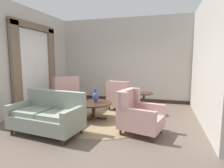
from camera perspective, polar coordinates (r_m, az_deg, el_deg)
ground at (r=5.06m, az=-3.90°, el=-11.68°), size 8.08×8.08×0.00m
wall_back at (r=7.55m, az=3.55°, el=7.39°), size 5.37×0.08×3.30m
wall_left at (r=6.83m, az=-22.51°, el=6.83°), size 0.08×4.04×3.30m
wall_right at (r=5.44m, az=26.44°, el=6.61°), size 0.08×4.04×3.30m
baseboard_back at (r=7.67m, az=3.37°, el=-4.57°), size 5.21×0.03×0.12m
area_rug at (r=5.32m, az=-2.78°, el=-10.61°), size 2.79×2.79×0.01m
window_with_curtains at (r=6.68m, az=-22.46°, el=6.34°), size 0.12×2.06×2.63m
coffee_table at (r=5.20m, az=-5.64°, el=-6.46°), size 0.99×0.99×0.48m
porcelain_vase at (r=5.19m, az=-5.08°, el=-3.81°), size 0.17×0.17×0.39m
settee at (r=4.48m, az=-19.14°, el=-9.22°), size 1.69×0.99×0.94m
armchair_foreground_right at (r=6.16m, az=2.76°, el=-4.13°), size 0.94×1.00×0.98m
armchair_beside_settee at (r=6.56m, az=-14.40°, el=-3.33°), size 1.17×1.17×1.11m
armchair_back_corner at (r=4.28m, az=7.90°, el=-9.43°), size 1.05×0.95×0.98m
side_table at (r=5.80m, az=9.71°, el=-5.16°), size 0.56×0.56×0.66m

